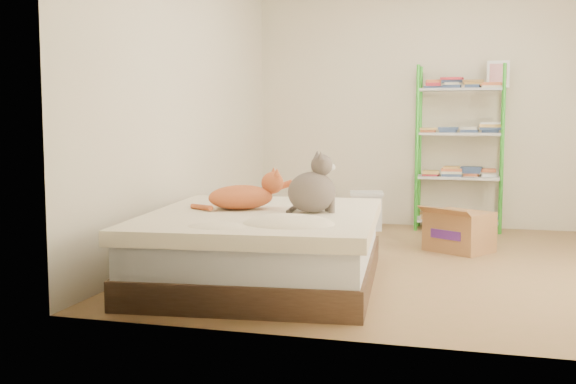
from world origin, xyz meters
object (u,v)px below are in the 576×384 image
(shelf_unit, at_px, (460,146))
(white_bin, at_px, (366,210))
(grey_cat, at_px, (312,183))
(orange_cat, at_px, (241,194))
(cardboard_box, at_px, (459,231))
(bed, at_px, (263,247))

(shelf_unit, xyz_separation_m, white_bin, (-0.93, -0.22, -0.68))
(grey_cat, relative_size, shelf_unit, 0.24)
(shelf_unit, bearing_deg, orange_cat, -118.04)
(orange_cat, bearing_deg, white_bin, 47.15)
(cardboard_box, distance_m, white_bin, 1.40)
(orange_cat, distance_m, cardboard_box, 2.16)
(grey_cat, distance_m, white_bin, 2.57)
(bed, bearing_deg, white_bin, 77.08)
(cardboard_box, bearing_deg, shelf_unit, 124.37)
(grey_cat, xyz_separation_m, cardboard_box, (0.96, 1.52, -0.53))
(bed, distance_m, shelf_unit, 3.13)
(grey_cat, distance_m, cardboard_box, 1.88)
(orange_cat, bearing_deg, cardboard_box, 13.69)
(bed, bearing_deg, orange_cat, 149.54)
(shelf_unit, xyz_separation_m, cardboard_box, (0.06, -1.22, -0.70))
(grey_cat, height_order, cardboard_box, grey_cat)
(bed, distance_m, orange_cat, 0.43)
(orange_cat, distance_m, shelf_unit, 3.08)
(bed, distance_m, grey_cat, 0.58)
(shelf_unit, distance_m, white_bin, 1.17)
(bed, xyz_separation_m, white_bin, (0.32, 2.58, -0.05))
(white_bin, bearing_deg, orange_cat, -101.66)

